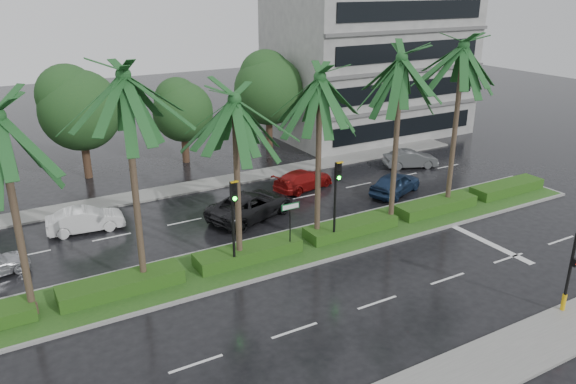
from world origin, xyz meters
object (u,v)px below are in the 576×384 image
car_darkgrey (251,205)px  signal_median_left (234,212)px  car_grey (411,159)px  car_blue (395,183)px  signal_near (575,258)px  car_white (85,220)px  street_sign (290,216)px  car_red (303,180)px

car_darkgrey → signal_median_left: bearing=127.5°
car_darkgrey → car_grey: 14.22m
car_blue → signal_near: bearing=147.3°
signal_near → car_grey: bearing=66.9°
car_white → car_blue: 18.38m
street_sign → car_darkgrey: (0.50, 5.25, -1.37)m
car_white → car_darkgrey: car_darkgrey is taller
signal_near → car_red: 17.80m
car_red → signal_near: bearing=171.4°
signal_near → signal_median_left: bearing=135.9°
car_darkgrey → car_red: size_ratio=1.26×
car_darkgrey → car_blue: 9.57m
car_white → car_red: car_white is taller
car_darkgrey → car_blue: (9.50, -1.15, -0.05)m
car_white → signal_median_left: bearing=-143.2°
car_red → car_grey: 9.00m
signal_median_left → car_blue: 13.88m
signal_near → street_sign: signal_near is taller
car_red → car_blue: size_ratio=1.04×
signal_median_left → street_sign: signal_median_left is taller
signal_median_left → car_grey: signal_median_left is taller
signal_median_left → car_darkgrey: 6.84m
signal_near → car_blue: signal_near is taller
signal_near → car_blue: 14.40m
street_sign → car_red: 9.63m
street_sign → car_grey: size_ratio=0.68×
signal_near → signal_median_left: (-10.00, 9.69, 0.49)m
signal_median_left → car_red: size_ratio=1.01×
signal_median_left → car_red: (8.50, 7.95, -2.37)m
car_red → street_sign: bearing=131.2°
signal_near → car_grey: 19.24m
car_grey → signal_near: bearing=178.0°
car_white → car_blue: bearing=-96.7°
street_sign → car_darkgrey: size_ratio=0.48×
signal_near → car_darkgrey: 16.55m
signal_near → car_blue: bearing=77.9°
signal_near → car_blue: size_ratio=1.05×
street_sign → car_blue: bearing=22.3°
signal_near → signal_median_left: 13.93m
signal_near → car_grey: (7.50, 17.61, -1.88)m
signal_near → street_sign: size_ratio=1.68×
car_blue → car_red: bearing=30.3°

